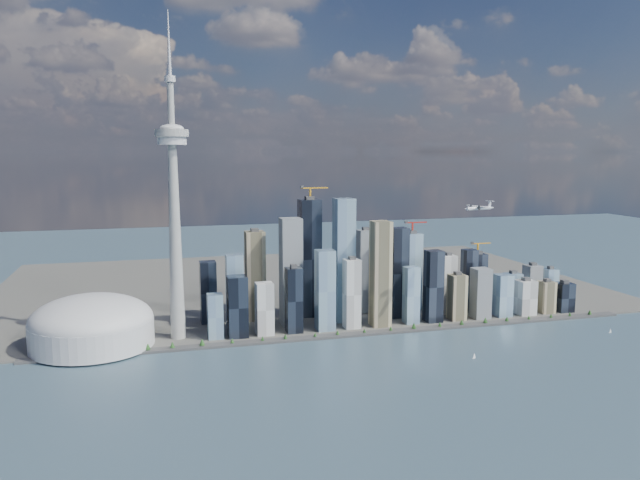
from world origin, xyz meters
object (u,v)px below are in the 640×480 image
object	(u,v)px
airplane	(479,208)
sailboat_west	(474,357)
needle_tower	(174,205)
dome_stadium	(92,325)
sailboat_east	(610,331)

from	to	relation	value
airplane	sailboat_west	xyz separation A→B (m)	(-63.69, -113.12, -225.35)
needle_tower	airplane	size ratio (longest dim) A/B	8.91
dome_stadium	airplane	distance (m)	685.87
dome_stadium	sailboat_west	xyz separation A→B (m)	(587.30, -217.73, -36.45)
dome_stadium	airplane	world-z (taller)	airplane
sailboat_west	airplane	bearing A→B (deg)	48.51
sailboat_east	dome_stadium	bearing A→B (deg)	160.09
sailboat_west	sailboat_east	bearing A→B (deg)	-0.66
airplane	sailboat_west	size ratio (longest dim) A/B	6.63
airplane	sailboat_west	world-z (taller)	airplane
needle_tower	sailboat_west	xyz separation A→B (m)	(447.30, -227.73, -232.85)
airplane	sailboat_east	xyz separation A→B (m)	(244.72, -50.65, -225.56)
airplane	sailboat_east	world-z (taller)	airplane
dome_stadium	sailboat_west	bearing A→B (deg)	-20.34
sailboat_east	needle_tower	bearing A→B (deg)	157.59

